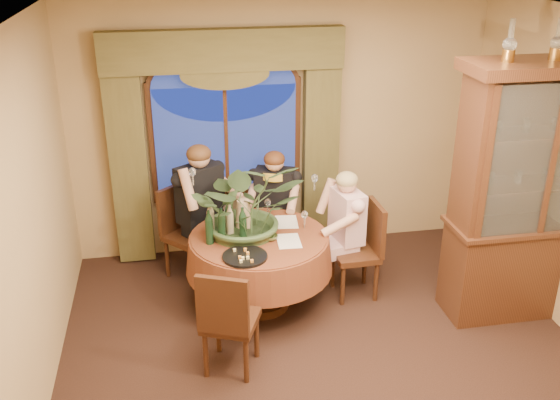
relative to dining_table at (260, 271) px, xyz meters
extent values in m
plane|color=black|center=(0.43, -1.25, -0.38)|extent=(5.00, 5.00, 0.00)
plane|color=tan|center=(0.43, 1.25, 1.02)|extent=(4.50, 0.00, 4.50)
plane|color=white|center=(0.43, -1.25, 2.42)|extent=(5.00, 5.00, 0.00)
cube|color=#4B4622|center=(-1.20, 1.13, 0.80)|extent=(0.38, 0.14, 2.32)
cube|color=#4B4622|center=(0.86, 1.13, 0.80)|extent=(0.38, 0.14, 2.32)
cylinder|color=maroon|center=(0.00, 0.00, 0.00)|extent=(1.46, 1.46, 0.75)
cube|color=#391E12|center=(2.40, -0.50, 0.82)|extent=(1.48, 0.58, 2.40)
cube|color=black|center=(0.96, 0.03, 0.10)|extent=(0.43, 0.43, 0.96)
cube|color=black|center=(0.25, 0.86, 0.10)|extent=(0.52, 0.52, 0.96)
cube|color=black|center=(-0.64, 0.70, 0.10)|extent=(0.59, 0.59, 0.96)
cube|color=black|center=(-0.37, -0.89, 0.10)|extent=(0.55, 0.55, 0.96)
imported|color=#385430|center=(-0.09, 0.10, 1.02)|extent=(1.03, 1.14, 0.89)
imported|color=#515A2C|center=(0.09, -0.09, 0.40)|extent=(0.14, 0.14, 0.04)
cylinder|color=black|center=(-0.18, -0.40, 0.39)|extent=(0.40, 0.40, 0.02)
cylinder|color=black|center=(-0.16, -0.06, 0.54)|extent=(0.07, 0.07, 0.33)
cylinder|color=tan|center=(-0.27, 0.02, 0.54)|extent=(0.07, 0.07, 0.33)
cylinder|color=tan|center=(-0.44, 0.10, 0.54)|extent=(0.07, 0.07, 0.33)
cylinder|color=black|center=(-0.35, -0.05, 0.54)|extent=(0.07, 0.07, 0.33)
cylinder|color=black|center=(-0.26, 0.15, 0.54)|extent=(0.07, 0.07, 0.33)
cylinder|color=black|center=(-0.46, -0.07, 0.54)|extent=(0.07, 0.07, 0.33)
cube|color=white|center=(0.25, -0.16, 0.38)|extent=(0.23, 0.31, 0.00)
cube|color=white|center=(0.31, 0.24, 0.38)|extent=(0.24, 0.32, 0.00)
camera|label=1|loc=(-0.74, -5.16, 3.01)|focal=40.00mm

